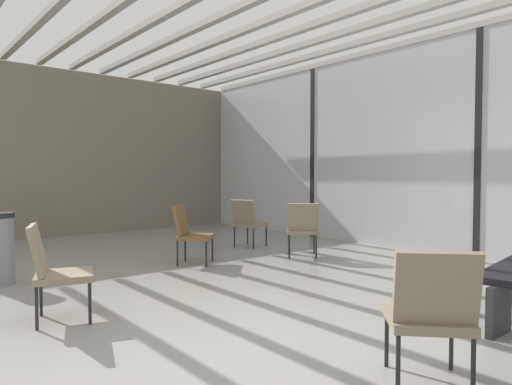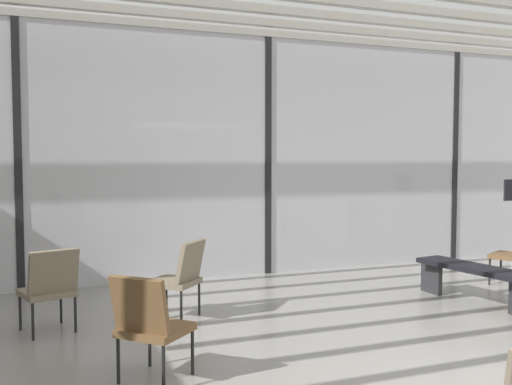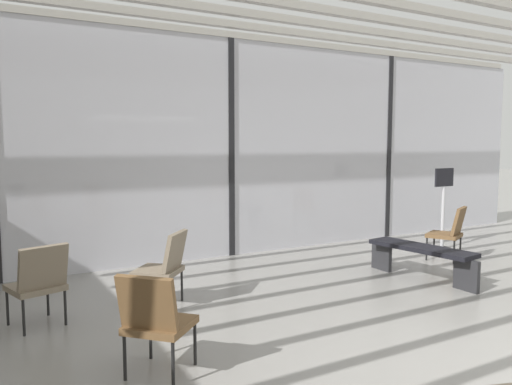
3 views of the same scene
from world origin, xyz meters
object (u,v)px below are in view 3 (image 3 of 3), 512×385
at_px(lounge_chair_2, 165,264).
at_px(parked_airplane, 78,141).
at_px(lounge_chair_1, 39,280).
at_px(lounge_chair_5, 155,317).
at_px(waiting_bench, 421,254).
at_px(lounge_chair_0, 450,230).
at_px(info_sign, 443,211).

bearing_deg(lounge_chair_2, parked_airplane, -139.03).
xyz_separation_m(parked_airplane, lounge_chair_2, (-0.15, -6.12, -1.43)).
relative_size(parked_airplane, lounge_chair_1, 16.18).
xyz_separation_m(lounge_chair_1, lounge_chair_5, (0.69, -1.64, 0.00)).
relative_size(parked_airplane, lounge_chair_2, 16.18).
relative_size(parked_airplane, waiting_bench, 8.35).
bearing_deg(lounge_chair_5, lounge_chair_0, -117.38).
bearing_deg(info_sign, lounge_chair_0, -132.28).
relative_size(lounge_chair_0, info_sign, 0.60).
height_order(lounge_chair_1, waiting_bench, lounge_chair_1).
bearing_deg(waiting_bench, lounge_chair_5, 95.84).
relative_size(lounge_chair_0, waiting_bench, 0.52).
xyz_separation_m(lounge_chair_0, info_sign, (0.59, 0.64, 0.18)).
distance_m(parked_airplane, lounge_chair_0, 7.84).
bearing_deg(lounge_chair_1, lounge_chair_5, 96.05).
height_order(lounge_chair_1, lounge_chair_2, same).
relative_size(waiting_bench, info_sign, 1.17).
bearing_deg(lounge_chair_0, lounge_chair_5, -9.30).
bearing_deg(lounge_chair_0, waiting_bench, -1.40).
relative_size(lounge_chair_1, lounge_chair_5, 1.00).
height_order(lounge_chair_5, waiting_bench, lounge_chair_5).
bearing_deg(lounge_chair_1, lounge_chair_0, 163.14).
distance_m(lounge_chair_0, lounge_chair_1, 6.08).
xyz_separation_m(waiting_bench, info_sign, (1.87, 1.23, 0.32)).
bearing_deg(lounge_chair_2, lounge_chair_0, 131.51).
bearing_deg(info_sign, lounge_chair_5, -159.30).
distance_m(lounge_chair_1, waiting_bench, 4.83).
relative_size(lounge_chair_2, waiting_bench, 0.52).
distance_m(parked_airplane, lounge_chair_5, 7.98).
bearing_deg(info_sign, waiting_bench, -146.66).
bearing_deg(lounge_chair_5, info_sign, -113.35).
bearing_deg(lounge_chair_5, lounge_chair_2, -65.51).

